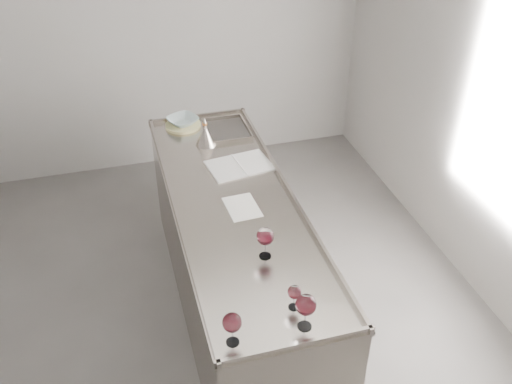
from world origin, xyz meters
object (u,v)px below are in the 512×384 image
object	(u,v)px
wine_glass_middle	(306,306)
notebook	(240,165)
wine_glass_right	(265,237)
wine_glass_left	(232,323)
ceramic_bowl	(183,121)
wine_glass_small	(294,293)
counter	(236,259)
wine_funnel	(206,137)

from	to	relation	value
wine_glass_middle	notebook	bearing A→B (deg)	87.64
wine_glass_right	wine_glass_left	bearing A→B (deg)	-120.37
wine_glass_middle	ceramic_bowl	distance (m)	2.17
wine_glass_left	wine_glass_middle	distance (m)	0.35
wine_glass_middle	ceramic_bowl	bearing A→B (deg)	95.58
wine_glass_small	notebook	distance (m)	1.35
wine_glass_left	wine_glass_right	bearing A→B (deg)	59.63
counter	ceramic_bowl	distance (m)	1.20
wine_glass_left	wine_funnel	xyz separation A→B (m)	(0.25, 1.83, -0.06)
wine_funnel	wine_glass_left	bearing A→B (deg)	-97.79
notebook	wine_glass_small	bearing A→B (deg)	-100.99
wine_glass_middle	wine_funnel	world-z (taller)	wine_funnel
wine_glass_right	notebook	world-z (taller)	wine_glass_right
wine_glass_middle	wine_glass_right	world-z (taller)	wine_glass_middle
wine_glass_left	wine_glass_middle	bearing A→B (deg)	0.00
counter	wine_glass_right	distance (m)	0.81
wine_glass_middle	wine_funnel	size ratio (longest dim) A/B	0.90
counter	wine_glass_left	world-z (taller)	wine_glass_left
wine_glass_left	ceramic_bowl	size ratio (longest dim) A/B	0.79
wine_glass_left	ceramic_bowl	bearing A→B (deg)	86.30
counter	wine_glass_right	size ratio (longest dim) A/B	12.79
wine_glass_left	wine_glass_right	xyz separation A→B (m)	(0.32, 0.54, 0.01)
counter	wine_glass_small	distance (m)	1.11
wine_glass_left	notebook	distance (m)	1.54
wine_glass_middle	wine_glass_right	bearing A→B (deg)	93.80
wine_glass_left	wine_glass_small	bearing A→B (deg)	21.25
wine_glass_right	ceramic_bowl	bearing A→B (deg)	96.17
counter	notebook	xyz separation A→B (m)	(0.14, 0.40, 0.47)
wine_glass_right	ceramic_bowl	distance (m)	1.63
notebook	wine_funnel	distance (m)	0.39
wine_glass_small	ceramic_bowl	bearing A→B (deg)	95.70
ceramic_bowl	counter	bearing A→B (deg)	-82.91
wine_glass_middle	counter	bearing A→B (deg)	94.07
wine_glass_small	wine_glass_middle	bearing A→B (deg)	-86.21
wine_funnel	wine_glass_right	bearing A→B (deg)	-87.17
wine_glass_right	notebook	xyz separation A→B (m)	(0.10, 0.94, -0.13)
ceramic_bowl	wine_funnel	bearing A→B (deg)	-71.11
wine_glass_middle	notebook	world-z (taller)	wine_glass_middle
notebook	wine_glass_left	bearing A→B (deg)	-113.57
counter	ceramic_bowl	size ratio (longest dim) A/B	10.86
wine_glass_right	wine_glass_small	distance (m)	0.41
notebook	ceramic_bowl	distance (m)	0.73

